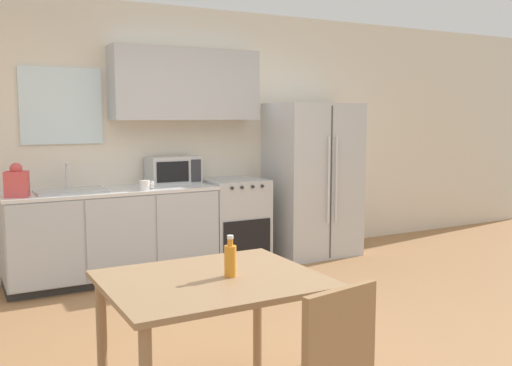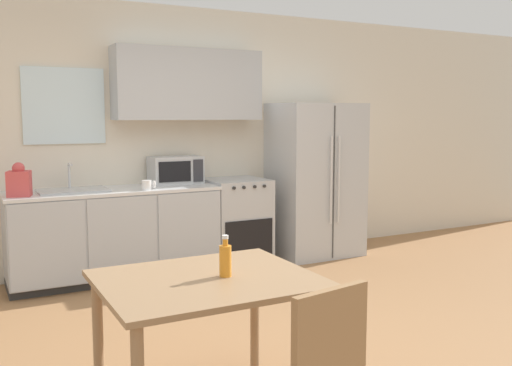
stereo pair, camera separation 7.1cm
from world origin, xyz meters
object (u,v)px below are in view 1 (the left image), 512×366
at_px(coffee_mug, 146,185).
at_px(dining_table, 212,298).
at_px(refrigerator, 312,180).
at_px(microwave, 173,170).
at_px(drink_bottle, 230,260).
at_px(oven_range, 234,221).

distance_m(coffee_mug, dining_table, 2.62).
distance_m(refrigerator, microwave, 1.62).
bearing_deg(coffee_mug, refrigerator, 5.14).
xyz_separation_m(refrigerator, coffee_mug, (-2.00, -0.18, 0.07)).
height_order(refrigerator, drink_bottle, refrigerator).
bearing_deg(dining_table, coffee_mug, 79.53).
relative_size(refrigerator, drink_bottle, 7.96).
relative_size(oven_range, microwave, 1.75).
relative_size(refrigerator, coffee_mug, 13.17).
xyz_separation_m(coffee_mug, drink_bottle, (-0.38, -2.58, -0.08)).
height_order(refrigerator, microwave, refrigerator).
height_order(oven_range, dining_table, oven_range).
bearing_deg(drink_bottle, coffee_mug, 81.63).
distance_m(microwave, dining_table, 3.06).
height_order(oven_range, drink_bottle, drink_bottle).
distance_m(refrigerator, coffee_mug, 2.01).
height_order(refrigerator, dining_table, refrigerator).
height_order(oven_range, refrigerator, refrigerator).
bearing_deg(coffee_mug, oven_range, 12.43).
bearing_deg(dining_table, microwave, 73.19).
bearing_deg(dining_table, refrigerator, 47.89).
relative_size(microwave, coffee_mug, 3.99).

